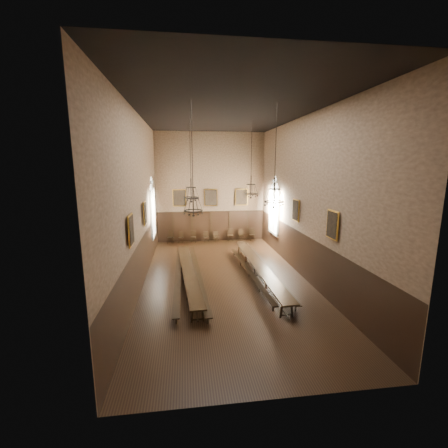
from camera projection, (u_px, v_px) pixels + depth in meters
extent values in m
cube|color=black|center=(225.00, 279.00, 16.95)|extent=(9.00, 18.00, 0.02)
cube|color=black|center=(225.00, 111.00, 15.22)|extent=(9.00, 18.00, 0.02)
cube|color=#93765A|center=(211.00, 188.00, 24.85)|extent=(9.00, 0.02, 9.00)
cube|color=#93765A|center=(274.00, 240.00, 7.32)|extent=(9.00, 0.02, 9.00)
cube|color=#93765A|center=(139.00, 201.00, 15.51)|extent=(0.02, 18.00, 9.00)
cube|color=#93765A|center=(305.00, 199.00, 16.66)|extent=(0.02, 18.00, 9.00)
cube|color=black|center=(188.00, 270.00, 16.34)|extent=(1.34, 9.72, 0.07)
cube|color=black|center=(259.00, 265.00, 17.01)|extent=(0.86, 10.37, 0.07)
cube|color=black|center=(178.00, 274.00, 16.49)|extent=(0.31, 9.96, 0.05)
cube|color=black|center=(198.00, 272.00, 16.71)|extent=(0.73, 10.48, 0.05)
cube|color=black|center=(249.00, 271.00, 17.13)|extent=(0.67, 9.06, 0.05)
cube|color=black|center=(268.00, 268.00, 17.43)|extent=(0.30, 9.68, 0.05)
cube|color=black|center=(170.00, 238.00, 24.66)|extent=(0.55, 0.55, 0.05)
cube|color=black|center=(170.00, 234.00, 24.80)|extent=(0.44, 0.16, 0.53)
cube|color=black|center=(181.00, 238.00, 24.85)|extent=(0.47, 0.47, 0.05)
cube|color=black|center=(181.00, 234.00, 24.97)|extent=(0.39, 0.12, 0.47)
cube|color=black|center=(193.00, 237.00, 24.93)|extent=(0.45, 0.45, 0.05)
cube|color=black|center=(193.00, 234.00, 25.06)|extent=(0.43, 0.07, 0.51)
cube|color=black|center=(206.00, 237.00, 25.07)|extent=(0.44, 0.44, 0.05)
cube|color=black|center=(206.00, 234.00, 25.19)|extent=(0.39, 0.09, 0.46)
cube|color=black|center=(216.00, 237.00, 25.17)|extent=(0.47, 0.47, 0.05)
cube|color=black|center=(216.00, 234.00, 25.28)|extent=(0.38, 0.13, 0.45)
cube|color=black|center=(230.00, 235.00, 25.41)|extent=(0.47, 0.47, 0.05)
cube|color=black|center=(230.00, 232.00, 25.55)|extent=(0.45, 0.06, 0.54)
cube|color=black|center=(241.00, 235.00, 25.48)|extent=(0.50, 0.50, 0.05)
cube|color=black|center=(241.00, 232.00, 25.62)|extent=(0.44, 0.11, 0.52)
cube|color=black|center=(252.00, 235.00, 25.59)|extent=(0.46, 0.46, 0.05)
cube|color=black|center=(252.00, 231.00, 25.73)|extent=(0.46, 0.05, 0.55)
cylinder|color=black|center=(190.00, 149.00, 17.46)|extent=(0.03, 0.03, 3.43)
torus|color=black|center=(191.00, 197.00, 18.01)|extent=(0.93, 0.93, 0.05)
torus|color=black|center=(191.00, 187.00, 17.89)|extent=(0.59, 0.59, 0.04)
cylinder|color=black|center=(191.00, 189.00, 17.91)|extent=(0.07, 0.07, 1.32)
cylinder|color=black|center=(252.00, 148.00, 18.22)|extent=(0.03, 0.03, 3.31)
torus|color=black|center=(251.00, 194.00, 18.75)|extent=(0.91, 0.91, 0.05)
torus|color=black|center=(251.00, 184.00, 18.64)|extent=(0.58, 0.58, 0.04)
cylinder|color=black|center=(251.00, 186.00, 18.66)|extent=(0.06, 0.06, 1.28)
cylinder|color=black|center=(192.00, 144.00, 12.69)|extent=(0.03, 0.03, 3.62)
torus|color=black|center=(193.00, 211.00, 13.24)|extent=(0.84, 0.84, 0.05)
torus|color=black|center=(193.00, 198.00, 13.13)|extent=(0.53, 0.53, 0.04)
cylinder|color=black|center=(193.00, 201.00, 13.15)|extent=(0.06, 0.06, 1.19)
cylinder|color=black|center=(276.00, 141.00, 13.32)|extent=(0.03, 0.03, 3.22)
torus|color=black|center=(274.00, 202.00, 13.84)|extent=(0.91, 0.91, 0.05)
torus|color=black|center=(274.00, 189.00, 13.73)|extent=(0.58, 0.58, 0.04)
cylinder|color=black|center=(274.00, 191.00, 13.75)|extent=(0.06, 0.06, 1.28)
cube|color=gold|center=(179.00, 198.00, 24.55)|extent=(1.10, 0.12, 1.40)
cube|color=black|center=(179.00, 198.00, 24.55)|extent=(0.98, 0.02, 1.28)
cube|color=gold|center=(211.00, 198.00, 24.88)|extent=(1.10, 0.12, 1.40)
cube|color=black|center=(211.00, 198.00, 24.88)|extent=(0.98, 0.02, 1.28)
cube|color=gold|center=(242.00, 197.00, 25.21)|extent=(1.10, 0.12, 1.40)
cube|color=black|center=(242.00, 197.00, 25.21)|extent=(0.98, 0.02, 1.28)
cube|color=gold|center=(145.00, 213.00, 16.65)|extent=(0.12, 1.00, 1.30)
cube|color=black|center=(145.00, 213.00, 16.65)|extent=(0.02, 0.88, 1.18)
cube|color=gold|center=(131.00, 230.00, 12.27)|extent=(0.12, 1.00, 1.30)
cube|color=black|center=(131.00, 230.00, 12.27)|extent=(0.02, 0.88, 1.18)
cube|color=gold|center=(296.00, 210.00, 17.77)|extent=(0.12, 1.00, 1.30)
cube|color=black|center=(296.00, 210.00, 17.77)|extent=(0.02, 0.88, 1.18)
cube|color=gold|center=(332.00, 225.00, 13.39)|extent=(0.12, 1.00, 1.30)
cube|color=black|center=(332.00, 225.00, 13.39)|extent=(0.02, 0.88, 1.18)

